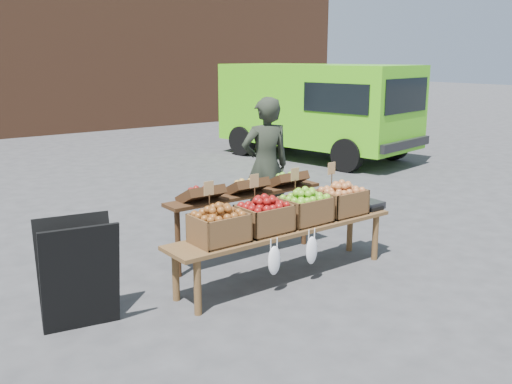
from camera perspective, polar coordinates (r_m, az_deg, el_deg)
ground at (r=6.73m, az=10.57°, el=-6.87°), size 80.00×80.00×0.00m
delivery_van at (r=13.25m, az=6.11°, el=7.98°), size 2.97×5.05×2.12m
vendor at (r=7.50m, az=0.96°, el=2.63°), size 0.75×0.60×1.80m
chalkboard_sign at (r=5.16m, az=-17.33°, el=-7.84°), size 0.70×0.47×0.98m
back_table at (r=6.55m, az=-0.99°, el=-2.42°), size 2.10×0.44×1.04m
display_bench at (r=6.07m, az=2.88°, el=-6.08°), size 2.70×0.56×0.57m
crate_golden_apples at (r=5.46m, az=-3.72°, el=-3.63°), size 0.50×0.40×0.28m
crate_russet_pears at (r=5.77m, az=0.83°, el=-2.66°), size 0.50×0.40×0.28m
crate_red_apples at (r=6.11m, az=4.90°, el=-1.78°), size 0.50×0.40×0.28m
crate_green_apples at (r=6.48m, az=8.51°, el=-0.99°), size 0.50×0.40×0.28m
weighing_scale at (r=6.81m, az=10.98°, el=-1.26°), size 0.34×0.30×0.08m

